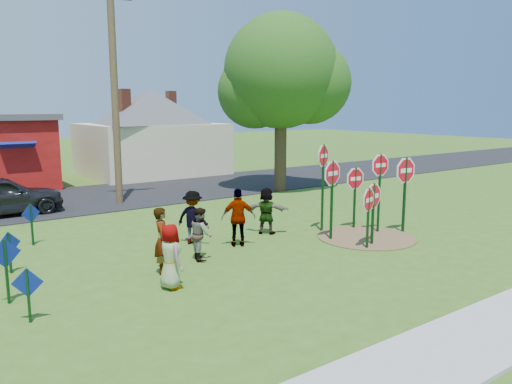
% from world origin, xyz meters
% --- Properties ---
extents(ground, '(120.00, 120.00, 0.00)m').
position_xyz_m(ground, '(0.00, 0.00, 0.00)').
color(ground, '#355919').
rests_on(ground, ground).
extents(sidewalk, '(22.00, 1.80, 0.08)m').
position_xyz_m(sidewalk, '(0.00, -7.20, 0.04)').
color(sidewalk, '#9E9E99').
rests_on(sidewalk, ground).
extents(road, '(120.00, 7.50, 0.04)m').
position_xyz_m(road, '(0.00, 11.50, 0.02)').
color(road, black).
rests_on(road, ground).
extents(dirt_patch, '(3.20, 3.20, 0.03)m').
position_xyz_m(dirt_patch, '(4.50, -1.00, 0.01)').
color(dirt_patch, brown).
rests_on(dirt_patch, ground).
extents(cream_house, '(9.40, 9.40, 6.50)m').
position_xyz_m(cream_house, '(5.50, 18.00, 2.92)').
color(cream_house, beige).
rests_on(cream_house, ground).
extents(stop_sign_a, '(0.96, 0.30, 2.00)m').
position_xyz_m(stop_sign_a, '(3.52, -1.89, 1.36)').
color(stop_sign_a, '#0F3814').
rests_on(stop_sign_a, ground).
extents(stop_sign_b, '(0.99, 0.39, 3.14)m').
position_xyz_m(stop_sign_b, '(3.92, 0.50, 2.30)').
color(stop_sign_b, '#0F3814').
rests_on(stop_sign_b, ground).
extents(stop_sign_c, '(1.02, 0.10, 2.83)m').
position_xyz_m(stop_sign_c, '(5.35, -0.75, 1.99)').
color(stop_sign_c, '#0F3814').
rests_on(stop_sign_c, ground).
extents(stop_sign_d, '(1.05, 0.11, 2.30)m').
position_xyz_m(stop_sign_d, '(5.11, 0.13, 1.62)').
color(stop_sign_d, '#0F3814').
rests_on(stop_sign_d, ground).
extents(stop_sign_e, '(1.09, 0.21, 2.09)m').
position_xyz_m(stop_sign_e, '(3.99, -1.68, 1.40)').
color(stop_sign_e, '#0F3814').
rests_on(stop_sign_e, ground).
extents(stop_sign_f, '(1.19, 0.10, 2.73)m').
position_xyz_m(stop_sign_f, '(6.06, -1.24, 1.94)').
color(stop_sign_f, '#0F3814').
rests_on(stop_sign_f, ground).
extents(stop_sign_g, '(1.08, 0.20, 2.71)m').
position_xyz_m(stop_sign_g, '(3.37, -0.49, 1.89)').
color(stop_sign_g, '#0F3814').
rests_on(stop_sign_g, ground).
extents(blue_diamond_a, '(0.57, 0.24, 1.13)m').
position_xyz_m(blue_diamond_a, '(-5.93, -1.53, 0.69)').
color(blue_diamond_a, '#0F3814').
rests_on(blue_diamond_a, ground).
extents(blue_diamond_b, '(0.66, 0.12, 1.47)m').
position_xyz_m(blue_diamond_b, '(-6.08, -0.21, 0.92)').
color(blue_diamond_b, '#0F3814').
rests_on(blue_diamond_b, ground).
extents(blue_diamond_c, '(0.60, 0.21, 1.10)m').
position_xyz_m(blue_diamond_c, '(-5.66, 1.96, 0.67)').
color(blue_diamond_c, '#0F3814').
rests_on(blue_diamond_c, ground).
extents(blue_diamond_d, '(0.58, 0.22, 1.32)m').
position_xyz_m(blue_diamond_d, '(-4.59, 4.45, 0.82)').
color(blue_diamond_d, '#0F3814').
rests_on(blue_diamond_d, ground).
extents(person_a, '(0.54, 0.79, 1.55)m').
position_xyz_m(person_a, '(-2.79, -1.44, 0.78)').
color(person_a, '#39437E').
rests_on(person_a, ground).
extents(person_b, '(0.65, 0.75, 1.72)m').
position_xyz_m(person_b, '(-2.45, -0.30, 0.86)').
color(person_b, '#267973').
rests_on(person_b, ground).
extents(person_c, '(0.76, 0.86, 1.48)m').
position_xyz_m(person_c, '(-1.07, 0.13, 0.74)').
color(person_c, '#964D44').
rests_on(person_c, ground).
extents(person_d, '(1.08, 1.25, 1.68)m').
position_xyz_m(person_d, '(-0.48, 1.67, 0.84)').
color(person_d, '#303034').
rests_on(person_d, ground).
extents(person_e, '(1.13, 0.90, 1.79)m').
position_xyz_m(person_e, '(0.54, 0.63, 0.90)').
color(person_e, '#543361').
rests_on(person_e, ground).
extents(person_f, '(1.31, 1.42, 1.58)m').
position_xyz_m(person_f, '(2.15, 1.34, 0.79)').
color(person_f, '#22592A').
rests_on(person_f, ground).
extents(suv, '(4.63, 1.94, 1.56)m').
position_xyz_m(suv, '(-4.63, 9.64, 0.82)').
color(suv, '#323237').
rests_on(suv, road).
extents(utility_pole, '(2.39, 0.71, 9.94)m').
position_xyz_m(utility_pole, '(0.09, 9.43, 5.23)').
color(utility_pole, '#4C3823').
rests_on(utility_pole, ground).
extents(leafy_tree, '(6.20, 5.66, 8.82)m').
position_xyz_m(leafy_tree, '(8.18, 7.95, 5.68)').
color(leafy_tree, '#382819').
rests_on(leafy_tree, ground).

